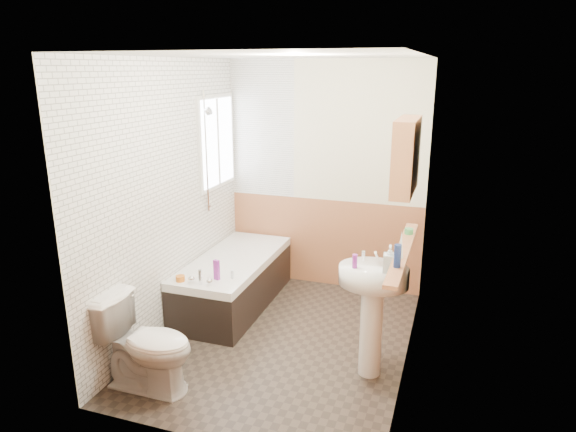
# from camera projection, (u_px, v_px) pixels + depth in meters

# --- Properties ---
(floor) EXTENTS (2.80, 2.80, 0.00)m
(floor) POSITION_uv_depth(u_px,v_px,m) (283.00, 340.00, 4.71)
(floor) COLOR #2D251F
(floor) RESTS_ON ground
(ceiling) EXTENTS (2.80, 2.80, 0.00)m
(ceiling) POSITION_uv_depth(u_px,v_px,m) (282.00, 55.00, 4.01)
(ceiling) COLOR white
(ceiling) RESTS_ON ground
(wall_back) EXTENTS (2.20, 0.02, 2.50)m
(wall_back) POSITION_uv_depth(u_px,v_px,m) (325.00, 177.00, 5.64)
(wall_back) COLOR #EDE6C3
(wall_back) RESTS_ON ground
(wall_front) EXTENTS (2.20, 0.02, 2.50)m
(wall_front) POSITION_uv_depth(u_px,v_px,m) (205.00, 269.00, 3.07)
(wall_front) COLOR #EDE6C3
(wall_front) RESTS_ON ground
(wall_left) EXTENTS (0.02, 2.80, 2.50)m
(wall_left) POSITION_uv_depth(u_px,v_px,m) (168.00, 199.00, 4.70)
(wall_left) COLOR #EDE6C3
(wall_left) RESTS_ON ground
(wall_right) EXTENTS (0.02, 2.80, 2.50)m
(wall_right) POSITION_uv_depth(u_px,v_px,m) (416.00, 221.00, 4.02)
(wall_right) COLOR #EDE6C3
(wall_right) RESTS_ON ground
(wainscot_right) EXTENTS (0.01, 2.80, 1.00)m
(wainscot_right) POSITION_uv_depth(u_px,v_px,m) (407.00, 308.00, 4.23)
(wainscot_right) COLOR #B27049
(wainscot_right) RESTS_ON wall_right
(wainscot_front) EXTENTS (2.20, 0.01, 1.00)m
(wainscot_front) POSITION_uv_depth(u_px,v_px,m) (212.00, 376.00, 3.30)
(wainscot_front) COLOR #B27049
(wainscot_front) RESTS_ON wall_front
(wainscot_back) EXTENTS (2.20, 0.01, 1.00)m
(wainscot_back) POSITION_uv_depth(u_px,v_px,m) (323.00, 242.00, 5.83)
(wainscot_back) COLOR #B27049
(wainscot_back) RESTS_ON wall_back
(tile_cladding_left) EXTENTS (0.01, 2.80, 2.50)m
(tile_cladding_left) POSITION_uv_depth(u_px,v_px,m) (170.00, 199.00, 4.69)
(tile_cladding_left) COLOR white
(tile_cladding_left) RESTS_ON wall_left
(tile_return_back) EXTENTS (0.75, 0.01, 1.50)m
(tile_return_back) POSITION_uv_depth(u_px,v_px,m) (262.00, 129.00, 5.70)
(tile_return_back) COLOR white
(tile_return_back) RESTS_ON wall_back
(window) EXTENTS (0.03, 0.79, 0.99)m
(window) POSITION_uv_depth(u_px,v_px,m) (217.00, 142.00, 5.44)
(window) COLOR white
(window) RESTS_ON wall_left
(bathtub) EXTENTS (0.70, 1.62, 0.66)m
(bathtub) POSITION_uv_depth(u_px,v_px,m) (234.00, 280.00, 5.35)
(bathtub) COLOR black
(bathtub) RESTS_ON floor
(shower_riser) EXTENTS (0.11, 0.08, 1.23)m
(shower_riser) POSITION_uv_depth(u_px,v_px,m) (207.00, 142.00, 5.15)
(shower_riser) COLOR silver
(shower_riser) RESTS_ON wall_left
(toilet) EXTENTS (0.76, 0.43, 0.74)m
(toilet) POSITION_uv_depth(u_px,v_px,m) (146.00, 344.00, 3.93)
(toilet) COLOR white
(toilet) RESTS_ON floor
(sink) EXTENTS (0.54, 0.44, 1.05)m
(sink) POSITION_uv_depth(u_px,v_px,m) (372.00, 299.00, 4.03)
(sink) COLOR white
(sink) RESTS_ON floor
(pine_shelf) EXTENTS (0.10, 1.44, 0.03)m
(pine_shelf) POSITION_uv_depth(u_px,v_px,m) (403.00, 251.00, 3.95)
(pine_shelf) COLOR #B27049
(pine_shelf) RESTS_ON wall_right
(medicine_cabinet) EXTENTS (0.16, 0.61, 0.55)m
(medicine_cabinet) POSITION_uv_depth(u_px,v_px,m) (406.00, 156.00, 3.79)
(medicine_cabinet) COLOR #B27049
(medicine_cabinet) RESTS_ON wall_right
(foam_can) EXTENTS (0.06, 0.06, 0.17)m
(foam_can) POSITION_uv_depth(u_px,v_px,m) (397.00, 256.00, 3.58)
(foam_can) COLOR navy
(foam_can) RESTS_ON pine_shelf
(green_bottle) EXTENTS (0.05, 0.05, 0.21)m
(green_bottle) POSITION_uv_depth(u_px,v_px,m) (401.00, 245.00, 3.74)
(green_bottle) COLOR silver
(green_bottle) RESTS_ON pine_shelf
(black_jar) EXTENTS (0.09, 0.09, 0.05)m
(black_jar) POSITION_uv_depth(u_px,v_px,m) (409.00, 231.00, 4.31)
(black_jar) COLOR #388447
(black_jar) RESTS_ON pine_shelf
(soap_bottle) EXTENTS (0.12, 0.22, 0.10)m
(soap_bottle) POSITION_uv_depth(u_px,v_px,m) (389.00, 266.00, 3.85)
(soap_bottle) COLOR silver
(soap_bottle) RESTS_ON sink
(clear_bottle) EXTENTS (0.05, 0.05, 0.11)m
(clear_bottle) POSITION_uv_depth(u_px,v_px,m) (355.00, 261.00, 3.92)
(clear_bottle) COLOR purple
(clear_bottle) RESTS_ON sink
(blue_gel) EXTENTS (0.06, 0.05, 0.19)m
(blue_gel) POSITION_uv_depth(u_px,v_px,m) (217.00, 270.00, 4.72)
(blue_gel) COLOR purple
(blue_gel) RESTS_ON bathtub
(cream_jar) EXTENTS (0.09, 0.09, 0.05)m
(cream_jar) POSITION_uv_depth(u_px,v_px,m) (180.00, 278.00, 4.70)
(cream_jar) COLOR orange
(cream_jar) RESTS_ON bathtub
(orange_bottle) EXTENTS (0.03, 0.03, 0.08)m
(orange_bottle) POSITION_uv_depth(u_px,v_px,m) (232.00, 275.00, 4.76)
(orange_bottle) COLOR silver
(orange_bottle) RESTS_ON bathtub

